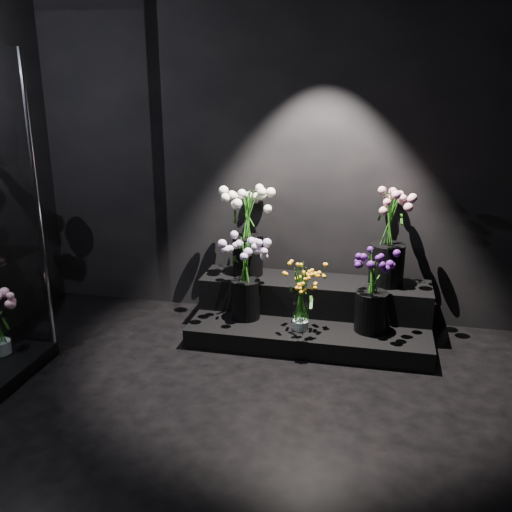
% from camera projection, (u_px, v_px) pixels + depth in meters
% --- Properties ---
extents(floor, '(4.00, 4.00, 0.00)m').
position_uv_depth(floor, '(203.00, 449.00, 3.17)').
color(floor, black).
rests_on(floor, ground).
extents(wall_back, '(4.00, 0.00, 4.00)m').
position_uv_depth(wall_back, '(272.00, 151.00, 4.60)').
color(wall_back, black).
rests_on(wall_back, floor).
extents(display_riser, '(1.83, 0.82, 0.41)m').
position_uv_depth(display_riser, '(312.00, 313.00, 4.55)').
color(display_riser, black).
rests_on(display_riser, floor).
extents(bouquet_orange_bells, '(0.34, 0.34, 0.51)m').
position_uv_depth(bouquet_orange_bells, '(301.00, 297.00, 4.22)').
color(bouquet_orange_bells, white).
rests_on(bouquet_orange_bells, display_riser).
extents(bouquet_lilac, '(0.45, 0.45, 0.64)m').
position_uv_depth(bouquet_lilac, '(246.00, 272.00, 4.39)').
color(bouquet_lilac, black).
rests_on(bouquet_lilac, display_riser).
extents(bouquet_purple, '(0.43, 0.43, 0.62)m').
position_uv_depth(bouquet_purple, '(372.00, 287.00, 4.18)').
color(bouquet_purple, black).
rests_on(bouquet_purple, display_riser).
extents(bouquet_cream_roses, '(0.49, 0.49, 0.70)m').
position_uv_depth(bouquet_cream_roses, '(248.00, 226.00, 4.60)').
color(bouquet_cream_roses, black).
rests_on(bouquet_cream_roses, display_riser).
extents(bouquet_pink_roses, '(0.42, 0.42, 0.77)m').
position_uv_depth(bouquet_pink_roses, '(389.00, 233.00, 4.37)').
color(bouquet_pink_roses, black).
rests_on(bouquet_pink_roses, display_riser).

